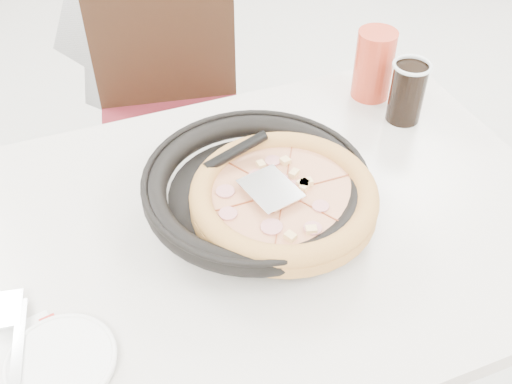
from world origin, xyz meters
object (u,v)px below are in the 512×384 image
object	(u,v)px
pizza_pan	(256,195)
red_cup	(374,65)
chair_far	(175,134)
side_plate	(61,362)
pizza	(284,201)
cola_glass	(407,94)
main_table	(246,340)

from	to	relation	value
pizza_pan	red_cup	world-z (taller)	red_cup
chair_far	side_plate	world-z (taller)	chair_far
pizza	red_cup	bearing A→B (deg)	41.57
pizza	red_cup	distance (m)	0.48
pizza	red_cup	xyz separation A→B (m)	(0.36, 0.32, 0.02)
side_plate	red_cup	world-z (taller)	red_cup
cola_glass	red_cup	bearing A→B (deg)	100.99
main_table	red_cup	world-z (taller)	red_cup
pizza_pan	pizza	xyz separation A→B (m)	(0.03, -0.05, 0.02)
chair_far	red_cup	size ratio (longest dim) A/B	5.94
chair_far	cola_glass	bearing A→B (deg)	140.38
chair_far	main_table	bearing A→B (deg)	97.31
main_table	pizza_pan	distance (m)	0.42
chair_far	red_cup	world-z (taller)	chair_far
cola_glass	red_cup	size ratio (longest dim) A/B	0.81
pizza_pan	red_cup	size ratio (longest dim) A/B	1.99
main_table	side_plate	world-z (taller)	side_plate
cola_glass	red_cup	xyz separation A→B (m)	(-0.02, 0.11, 0.02)
pizza_pan	side_plate	world-z (taller)	pizza_pan
pizza	red_cup	world-z (taller)	red_cup
main_table	cola_glass	size ratio (longest dim) A/B	9.23
main_table	pizza	world-z (taller)	pizza
pizza_pan	cola_glass	bearing A→B (deg)	20.86
main_table	cola_glass	bearing A→B (deg)	21.98
pizza_pan	pizza	world-z (taller)	pizza
pizza_pan	red_cup	distance (m)	0.47
red_cup	side_plate	bearing A→B (deg)	-149.15
side_plate	cola_glass	bearing A→B (deg)	23.89
pizza_pan	main_table	bearing A→B (deg)	-145.72
main_table	pizza	size ratio (longest dim) A/B	3.65
cola_glass	main_table	bearing A→B (deg)	-158.02
chair_far	cola_glass	distance (m)	0.72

